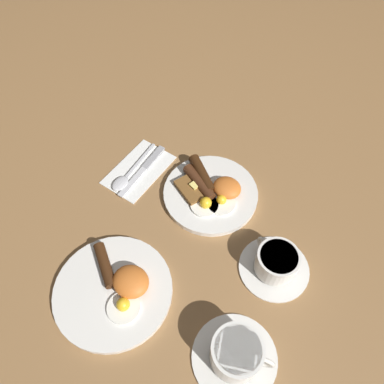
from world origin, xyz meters
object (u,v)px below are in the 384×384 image
(teacup_near, at_px, (276,263))
(spoon, at_px, (125,179))
(teacup_far, at_px, (236,354))
(breakfast_plate_near, at_px, (210,191))
(breakfast_plate_far, at_px, (116,289))
(knife, at_px, (145,168))

(teacup_near, height_order, spoon, teacup_near)
(teacup_far, xyz_separation_m, spoon, (0.46, -0.21, -0.02))
(breakfast_plate_near, bearing_deg, breakfast_plate_far, 84.89)
(teacup_near, bearing_deg, breakfast_plate_near, -21.32)
(teacup_near, distance_m, knife, 0.42)
(breakfast_plate_far, bearing_deg, teacup_far, -174.34)
(breakfast_plate_far, distance_m, spoon, 0.30)
(breakfast_plate_near, height_order, teacup_far, teacup_far)
(breakfast_plate_far, relative_size, teacup_far, 1.51)
(teacup_far, distance_m, spoon, 0.50)
(breakfast_plate_near, relative_size, teacup_near, 1.52)
(breakfast_plate_near, distance_m, spoon, 0.23)
(spoon, bearing_deg, teacup_near, 85.48)
(breakfast_plate_far, distance_m, knife, 0.34)
(breakfast_plate_far, relative_size, teacup_near, 1.62)
(teacup_near, xyz_separation_m, teacup_far, (-0.02, 0.21, 0.00))
(teacup_near, relative_size, spoon, 0.85)
(breakfast_plate_far, bearing_deg, teacup_near, -137.08)
(teacup_far, xyz_separation_m, knife, (0.44, -0.27, -0.03))
(breakfast_plate_near, height_order, knife, breakfast_plate_near)
(teacup_far, relative_size, spoon, 0.92)
(breakfast_plate_near, xyz_separation_m, spoon, (0.21, 0.09, -0.01))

